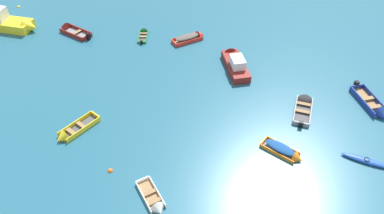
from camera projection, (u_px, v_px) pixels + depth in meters
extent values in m
cube|color=yellow|center=(3.00, 24.00, 39.57)|extent=(6.50, 2.73, 0.95)
cone|color=yellow|center=(31.00, 27.00, 38.97)|extent=(1.44, 1.89, 1.77)
cube|color=black|center=(2.00, 13.00, 38.60)|extent=(0.33, 1.44, 0.55)
cube|color=maroon|center=(236.00, 66.00, 34.06)|extent=(2.93, 4.85, 0.69)
cone|color=maroon|center=(229.00, 52.00, 35.78)|extent=(1.54, 1.29, 1.32)
cube|color=white|center=(238.00, 62.00, 33.22)|extent=(1.59, 1.92, 0.83)
cube|color=black|center=(235.00, 56.00, 33.64)|extent=(1.05, 0.47, 0.37)
cube|color=#99754C|center=(187.00, 40.00, 37.88)|extent=(2.98, 2.59, 0.09)
cube|color=red|center=(185.00, 37.00, 38.15)|extent=(2.50, 1.88, 0.38)
cube|color=red|center=(190.00, 42.00, 37.42)|extent=(2.50, 1.88, 0.38)
cube|color=red|center=(174.00, 43.00, 37.24)|extent=(0.75, 0.95, 0.38)
cone|color=red|center=(201.00, 35.00, 38.34)|extent=(1.20, 1.28, 1.07)
cube|color=#937047|center=(186.00, 39.00, 37.68)|extent=(0.85, 0.99, 0.03)
ellipsoid|color=#59514C|center=(187.00, 37.00, 37.58)|extent=(2.74, 2.40, 0.32)
cube|color=#4C4C51|center=(303.00, 112.00, 29.91)|extent=(1.72, 3.29, 0.09)
cube|color=gray|center=(295.00, 109.00, 29.96)|extent=(0.68, 3.23, 0.35)
cube|color=gray|center=(311.00, 112.00, 29.67)|extent=(0.68, 3.23, 0.35)
cube|color=gray|center=(301.00, 124.00, 28.66)|extent=(1.22, 0.35, 0.35)
cone|color=gray|center=(305.00, 97.00, 31.00)|extent=(1.31, 0.96, 1.19)
cube|color=#937047|center=(303.00, 111.00, 29.65)|extent=(1.16, 0.54, 0.03)
cube|color=#937047|center=(304.00, 104.00, 30.32)|extent=(1.16, 0.54, 0.03)
cube|color=black|center=(301.00, 124.00, 28.49)|extent=(0.37, 0.36, 0.49)
cube|color=#99754C|center=(151.00, 196.00, 23.96)|extent=(2.20, 2.54, 0.08)
cube|color=white|center=(157.00, 191.00, 24.06)|extent=(1.58, 2.12, 0.31)
cube|color=white|center=(144.00, 198.00, 23.71)|extent=(1.58, 2.12, 0.31)
cube|color=white|center=(143.00, 180.00, 24.73)|extent=(0.82, 0.64, 0.31)
cone|color=white|center=(159.00, 210.00, 22.99)|extent=(1.10, 1.03, 0.93)
cube|color=#937047|center=(150.00, 192.00, 23.93)|extent=(0.86, 0.73, 0.03)
cube|color=#937047|center=(154.00, 201.00, 23.44)|extent=(0.86, 0.73, 0.03)
cube|color=#99754C|center=(368.00, 102.00, 30.75)|extent=(2.32, 3.67, 0.12)
cube|color=navy|center=(375.00, 99.00, 30.73)|extent=(1.37, 3.43, 0.48)
cube|color=navy|center=(362.00, 102.00, 30.52)|extent=(1.37, 3.43, 0.48)
cube|color=navy|center=(357.00, 87.00, 31.94)|extent=(1.18, 0.55, 0.48)
cone|color=navy|center=(382.00, 116.00, 29.24)|extent=(1.41, 1.20, 1.19)
cube|color=#937047|center=(368.00, 98.00, 30.70)|extent=(1.17, 0.75, 0.03)
cube|color=#937047|center=(375.00, 106.00, 29.93)|extent=(1.17, 0.75, 0.03)
cube|color=black|center=(356.00, 84.00, 31.93)|extent=(0.42, 0.43, 0.68)
cube|color=gray|center=(280.00, 151.00, 26.82)|extent=(2.71, 2.12, 0.07)
cube|color=orange|center=(283.00, 146.00, 27.04)|extent=(2.36, 1.42, 0.28)
cube|color=orange|center=(277.00, 154.00, 26.45)|extent=(2.36, 1.42, 0.28)
cube|color=orange|center=(264.00, 141.00, 27.36)|extent=(0.59, 0.91, 0.28)
cone|color=orange|center=(298.00, 159.00, 26.10)|extent=(1.02, 1.15, 0.97)
cube|color=#937047|center=(278.00, 148.00, 26.77)|extent=(0.70, 0.92, 0.03)
ellipsoid|color=#19478C|center=(281.00, 148.00, 26.59)|extent=(2.50, 1.97, 0.28)
ellipsoid|color=blue|center=(366.00, 161.00, 25.98)|extent=(3.40, 1.47, 0.30)
torus|color=black|center=(367.00, 159.00, 25.89)|extent=(0.51, 0.51, 0.07)
cube|color=#4C4C51|center=(143.00, 37.00, 38.37)|extent=(1.03, 2.30, 0.07)
cube|color=#288C3D|center=(139.00, 36.00, 38.31)|extent=(0.33, 2.31, 0.26)
cube|color=#288C3D|center=(147.00, 36.00, 38.30)|extent=(0.33, 2.31, 0.26)
cube|color=#288C3D|center=(142.00, 42.00, 37.45)|extent=(0.81, 0.18, 0.26)
cone|color=#288C3D|center=(144.00, 30.00, 39.19)|extent=(0.84, 0.62, 0.79)
cube|color=#937047|center=(143.00, 37.00, 38.18)|extent=(0.76, 0.33, 0.03)
cube|color=#937047|center=(144.00, 33.00, 38.68)|extent=(0.76, 0.33, 0.03)
cube|color=black|center=(142.00, 42.00, 37.31)|extent=(0.23, 0.24, 0.37)
cube|color=#4C4C51|center=(80.00, 128.00, 28.51)|extent=(2.46, 3.11, 0.10)
cube|color=yellow|center=(84.00, 130.00, 28.16)|extent=(1.75, 2.73, 0.42)
cube|color=yellow|center=(75.00, 123.00, 28.66)|extent=(1.75, 2.73, 0.42)
cube|color=yellow|center=(96.00, 116.00, 29.31)|extent=(0.94, 0.64, 0.42)
cone|color=yellow|center=(61.00, 138.00, 27.45)|extent=(1.25, 1.16, 1.02)
cube|color=#937047|center=(81.00, 125.00, 28.45)|extent=(0.98, 0.78, 0.03)
cube|color=#937047|center=(71.00, 131.00, 27.92)|extent=(0.98, 0.78, 0.03)
cube|color=gray|center=(76.00, 34.00, 38.86)|extent=(3.49, 2.51, 0.11)
cube|color=maroon|center=(71.00, 35.00, 38.35)|extent=(3.14, 1.58, 0.45)
cube|color=maroon|center=(80.00, 30.00, 39.14)|extent=(3.14, 1.58, 0.45)
cube|color=maroon|center=(88.00, 37.00, 38.04)|extent=(0.66, 1.17, 0.45)
cone|color=maroon|center=(64.00, 27.00, 39.47)|extent=(1.24, 1.44, 1.21)
cube|color=#937047|center=(77.00, 32.00, 38.61)|extent=(0.82, 1.18, 0.03)
cube|color=black|center=(88.00, 36.00, 37.88)|extent=(0.43, 0.43, 0.63)
sphere|color=orange|center=(110.00, 171.00, 25.49)|extent=(0.36, 0.36, 0.36)
sphere|color=yellow|center=(19.00, 7.00, 43.39)|extent=(0.39, 0.39, 0.39)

